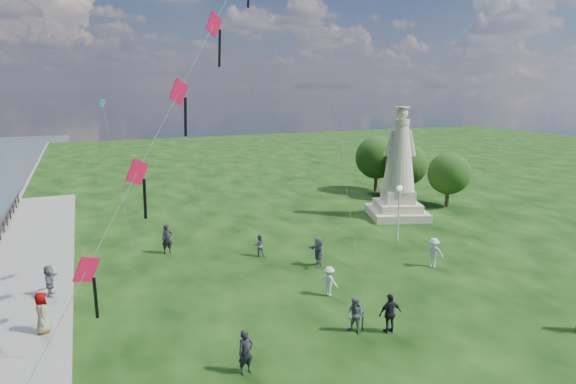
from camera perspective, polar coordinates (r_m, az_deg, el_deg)
name	(u,v)px	position (r m, az deg, el deg)	size (l,w,h in m)	color
statue	(399,176)	(40.80, 12.99, 1.82)	(5.74, 5.74, 9.16)	beige
lamppost	(399,201)	(34.38, 13.04, -1.07)	(0.37, 0.37, 4.04)	silver
tree_row	(404,164)	(48.39, 13.53, 3.28)	(6.43, 12.16, 5.77)	#382314
person_0	(246,352)	(19.30, -5.04, -18.37)	(0.64, 0.42, 1.76)	black
person_1	(355,315)	(22.17, 7.99, -14.27)	(0.81, 0.50, 1.67)	#595960
person_2	(329,281)	(25.66, 4.89, -10.46)	(1.02, 0.52, 1.57)	silver
person_3	(390,313)	(22.41, 12.01, -13.88)	(1.07, 0.55, 1.83)	black
person_5	(50,282)	(28.14, -26.40, -9.55)	(1.56, 0.67, 1.68)	#595960
person_6	(167,239)	(32.58, -14.14, -5.42)	(0.71, 0.47, 1.95)	black
person_7	(259,245)	(31.23, -3.44, -6.31)	(0.71, 0.44, 1.46)	#595960
person_8	(434,253)	(30.60, 16.87, -6.89)	(1.17, 0.60, 1.81)	silver
person_10	(43,315)	(24.33, -27.08, -12.81)	(0.91, 0.56, 1.87)	#595960
person_11	(318,252)	(29.51, 3.60, -7.07)	(1.69, 0.73, 1.83)	#595960
red_kite_train	(176,103)	(18.78, -13.13, 10.23)	(10.82, 9.35, 16.42)	black
small_kites	(247,20)	(38.38, -4.93, 19.69)	(31.31, 14.82, 32.27)	teal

